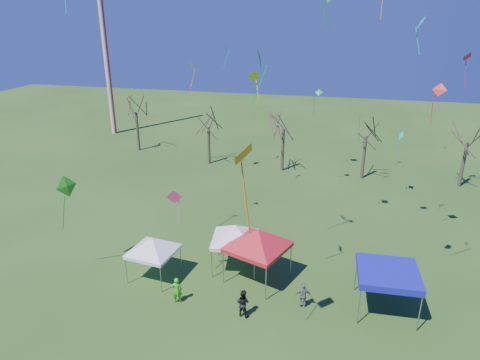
# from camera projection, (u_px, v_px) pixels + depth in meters

# --- Properties ---
(ground) EXTENTS (140.00, 140.00, 0.00)m
(ground) POSITION_uv_depth(u_px,v_px,m) (258.00, 317.00, 24.08)
(ground) COLOR #254B18
(ground) RESTS_ON ground
(radio_mast) EXTENTS (0.70, 0.70, 25.00)m
(radio_mast) POSITION_uv_depth(u_px,v_px,m) (104.00, 41.00, 56.56)
(radio_mast) COLOR silver
(radio_mast) RESTS_ON ground
(tree_0) EXTENTS (3.83, 3.83, 8.44)m
(tree_0) POSITION_uv_depth(u_px,v_px,m) (135.00, 98.00, 51.16)
(tree_0) COLOR #3D2D21
(tree_0) RESTS_ON ground
(tree_1) EXTENTS (3.42, 3.42, 7.54)m
(tree_1) POSITION_uv_depth(u_px,v_px,m) (208.00, 113.00, 46.67)
(tree_1) COLOR #3D2D21
(tree_1) RESTS_ON ground
(tree_2) EXTENTS (3.71, 3.71, 8.18)m
(tree_2) POSITION_uv_depth(u_px,v_px,m) (284.00, 113.00, 44.36)
(tree_2) COLOR #3D2D21
(tree_2) RESTS_ON ground
(tree_3) EXTENTS (3.59, 3.59, 7.91)m
(tree_3) POSITION_uv_depth(u_px,v_px,m) (368.00, 121.00, 42.24)
(tree_3) COLOR #3D2D21
(tree_3) RESTS_ON ground
(tree_4) EXTENTS (3.58, 3.58, 7.89)m
(tree_4) POSITION_uv_depth(u_px,v_px,m) (471.00, 126.00, 40.12)
(tree_4) COLOR #3D2D21
(tree_4) RESTS_ON ground
(tent_white_west) EXTENTS (3.75, 3.75, 3.34)m
(tent_white_west) POSITION_uv_depth(u_px,v_px,m) (152.00, 240.00, 26.77)
(tent_white_west) COLOR gray
(tent_white_west) RESTS_ON ground
(tent_white_mid) EXTENTS (4.10, 4.10, 3.65)m
(tent_white_mid) POSITION_uv_depth(u_px,v_px,m) (235.00, 228.00, 27.78)
(tent_white_mid) COLOR gray
(tent_white_mid) RESTS_ON ground
(tent_red) EXTENTS (4.43, 4.43, 4.16)m
(tent_red) POSITION_uv_depth(u_px,v_px,m) (258.00, 233.00, 26.32)
(tent_red) COLOR gray
(tent_red) RESTS_ON ground
(tent_blue) EXTENTS (3.50, 3.50, 2.62)m
(tent_blue) POSITION_uv_depth(u_px,v_px,m) (388.00, 274.00, 23.84)
(tent_blue) COLOR gray
(tent_blue) RESTS_ON ground
(person_dark) EXTENTS (0.93, 0.80, 1.66)m
(person_dark) POSITION_uv_depth(u_px,v_px,m) (243.00, 303.00, 23.94)
(person_dark) COLOR black
(person_dark) RESTS_ON ground
(person_grey) EXTENTS (0.96, 0.53, 1.56)m
(person_grey) POSITION_uv_depth(u_px,v_px,m) (303.00, 296.00, 24.65)
(person_grey) COLOR slate
(person_grey) RESTS_ON ground
(person_green) EXTENTS (0.71, 0.60, 1.66)m
(person_green) POSITION_uv_depth(u_px,v_px,m) (177.00, 290.00, 25.05)
(person_green) COLOR green
(person_green) RESTS_ON ground
(kite_17) EXTENTS (1.00, 0.77, 2.71)m
(kite_17) POSITION_uv_depth(u_px,v_px,m) (439.00, 91.00, 27.02)
(kite_17) COLOR red
(kite_17) RESTS_ON ground
(kite_12) EXTENTS (1.13, 1.08, 2.88)m
(kite_12) POSITION_uv_depth(u_px,v_px,m) (467.00, 57.00, 35.18)
(kite_12) COLOR #DA1441
(kite_12) RESTS_ON ground
(kite_19) EXTENTS (0.70, 0.93, 2.29)m
(kite_19) POSITION_uv_depth(u_px,v_px,m) (401.00, 136.00, 37.42)
(kite_19) COLOR #0DB9C6
(kite_19) RESTS_ON ground
(kite_22) EXTENTS (0.74, 0.76, 2.37)m
(kite_22) POSITION_uv_depth(u_px,v_px,m) (318.00, 94.00, 37.89)
(kite_22) COLOR green
(kite_22) RESTS_ON ground
(kite_1) EXTENTS (0.98, 0.57, 2.18)m
(kite_1) POSITION_uv_depth(u_px,v_px,m) (174.00, 197.00, 24.92)
(kite_1) COLOR #EC346B
(kite_1) RESTS_ON ground
(kite_27) EXTENTS (0.69, 1.09, 2.63)m
(kite_27) POSITION_uv_depth(u_px,v_px,m) (260.00, 60.00, 20.15)
(kite_27) COLOR green
(kite_27) RESTS_ON ground
(kite_13) EXTENTS (0.65, 0.90, 2.25)m
(kite_13) POSITION_uv_depth(u_px,v_px,m) (226.00, 49.00, 41.05)
(kite_13) COLOR #0CB796
(kite_13) RESTS_ON ground
(kite_14) EXTENTS (1.17, 1.45, 3.67)m
(kite_14) POSITION_uv_depth(u_px,v_px,m) (67.00, 187.00, 26.40)
(kite_14) COLOR #259A17
(kite_14) RESTS_ON ground
(kite_2) EXTENTS (1.08, 1.25, 2.72)m
(kite_2) POSITION_uv_depth(u_px,v_px,m) (192.00, 66.00, 41.30)
(kite_2) COLOR #F6AA19
(kite_2) RESTS_ON ground
(kite_11) EXTENTS (1.18, 1.04, 2.53)m
(kite_11) POSITION_uv_depth(u_px,v_px,m) (254.00, 77.00, 36.54)
(kite_11) COLOR #E2F91A
(kite_11) RESTS_ON ground
(kite_25) EXTENTS (0.48, 0.81, 1.76)m
(kite_25) POSITION_uv_depth(u_px,v_px,m) (420.00, 23.00, 19.18)
(kite_25) COLOR #0BAA9E
(kite_25) RESTS_ON ground
(kite_5) EXTENTS (1.22, 1.50, 4.19)m
(kite_5) POSITION_uv_depth(u_px,v_px,m) (243.00, 155.00, 16.91)
(kite_5) COLOR orange
(kite_5) RESTS_ON ground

